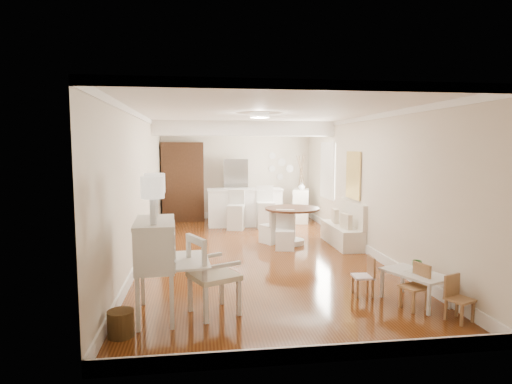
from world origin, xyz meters
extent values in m
plane|color=brown|center=(0.00, 0.00, 0.00)|extent=(9.00, 9.00, 0.00)
cube|color=white|center=(0.00, 0.00, 2.80)|extent=(4.50, 9.00, 0.04)
cube|color=beige|center=(0.00, 4.50, 1.40)|extent=(4.50, 0.04, 2.80)
cube|color=beige|center=(0.00, -4.50, 1.40)|extent=(4.50, 0.04, 2.80)
cube|color=beige|center=(-2.25, 0.00, 1.40)|extent=(0.04, 9.00, 2.80)
cube|color=beige|center=(2.25, 0.00, 1.40)|extent=(0.04, 9.00, 2.80)
cube|color=white|center=(0.00, 2.20, 2.62)|extent=(4.50, 0.45, 0.36)
cube|color=tan|center=(2.21, 0.50, 1.55)|extent=(0.04, 0.84, 1.04)
cube|color=white|center=(2.23, 2.40, 1.55)|extent=(0.04, 1.10, 1.40)
cylinder|color=#381E11|center=(-1.20, 4.48, 1.85)|extent=(0.30, 0.03, 0.30)
cylinder|color=white|center=(0.00, -0.50, 2.75)|extent=(0.36, 0.36, 0.08)
cube|color=white|center=(-1.70, -3.05, 0.63)|extent=(1.04, 1.06, 1.25)
cube|color=silver|center=(-0.96, -3.06, 0.52)|extent=(0.80, 0.80, 1.05)
cylinder|color=#4C3317|center=(-2.05, -3.60, 0.15)|extent=(0.32, 0.32, 0.30)
cube|color=white|center=(1.82, -3.05, 0.22)|extent=(0.83, 1.01, 0.44)
cube|color=#AE7E4F|center=(1.70, -3.26, 0.31)|extent=(0.37, 0.37, 0.62)
cube|color=#9D6D47|center=(1.22, -2.67, 0.29)|extent=(0.30, 0.30, 0.59)
cube|color=#9A6E46|center=(2.06, -3.73, 0.29)|extent=(0.36, 0.36, 0.58)
cube|color=silver|center=(1.99, 0.50, 0.49)|extent=(0.52, 1.60, 0.98)
cylinder|color=#472516|center=(0.91, 0.72, 0.41)|extent=(1.34, 1.34, 0.82)
cube|color=white|center=(0.66, 0.27, 0.41)|extent=(0.47, 0.48, 0.83)
cube|color=white|center=(0.47, 0.92, 0.41)|extent=(0.55, 0.55, 0.82)
cube|color=white|center=(0.10, 3.10, 0.52)|extent=(2.05, 0.65, 1.03)
cube|color=silver|center=(-0.19, 2.57, 0.52)|extent=(0.51, 0.51, 1.04)
cube|color=silver|center=(0.61, 2.62, 0.56)|extent=(0.46, 0.46, 1.13)
cube|color=#381E11|center=(-1.60, 4.18, 1.15)|extent=(1.20, 0.60, 2.30)
imported|color=silver|center=(0.30, 4.15, 0.90)|extent=(0.75, 0.65, 1.80)
cube|color=white|center=(1.80, 3.55, 0.47)|extent=(0.68, 1.06, 0.94)
imported|color=#5FA362|center=(1.95, -2.85, 0.49)|extent=(0.17, 0.17, 0.11)
imported|color=white|center=(1.80, 3.51, 1.04)|extent=(0.25, 0.25, 0.21)
camera|label=1|loc=(-1.14, -8.48, 2.17)|focal=30.00mm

